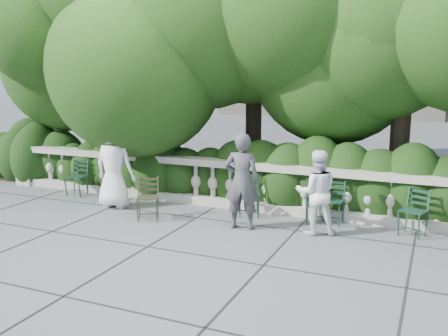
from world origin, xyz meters
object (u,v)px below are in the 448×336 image
at_px(chair_d, 249,218).
at_px(person_casual_man, 316,192).
at_px(person_businessman, 114,165).
at_px(chair_a, 74,197).
at_px(person_woman_grey, 242,181).
at_px(chair_e, 329,226).
at_px(chair_f, 408,238).
at_px(chair_c, 317,225).
at_px(chair_weathered, 148,222).

bearing_deg(chair_d, person_casual_man, -39.21).
bearing_deg(person_businessman, chair_a, -13.89).
height_order(chair_a, person_businessman, person_businessman).
distance_m(chair_d, person_woman_grey, 1.09).
height_order(chair_d, chair_e, same).
bearing_deg(chair_d, person_businessman, 163.60).
height_order(chair_f, person_businessman, person_businessman).
height_order(chair_d, chair_f, same).
height_order(chair_f, person_casual_man, person_casual_man).
xyz_separation_m(chair_d, chair_f, (2.93, 0.02, 0.00)).
bearing_deg(person_businessman, chair_d, -174.05).
relative_size(chair_c, chair_e, 1.00).
relative_size(chair_a, person_casual_man, 0.56).
height_order(chair_c, person_casual_man, person_casual_man).
bearing_deg(chair_weathered, chair_d, 3.64).
xyz_separation_m(person_woman_grey, person_casual_man, (1.30, 0.23, -0.13)).
bearing_deg(person_businessman, chair_weathered, 150.64).
bearing_deg(chair_f, person_casual_man, -144.73).
distance_m(chair_e, person_woman_grey, 1.87).
distance_m(person_businessman, person_woman_grey, 3.01).
relative_size(chair_d, chair_e, 1.00).
height_order(chair_c, chair_f, same).
relative_size(chair_c, person_casual_man, 0.56).
xyz_separation_m(chair_a, chair_e, (5.83, 0.14, 0.00)).
height_order(chair_a, person_woman_grey, person_woman_grey).
relative_size(chair_d, person_woman_grey, 0.48).
relative_size(chair_c, person_woman_grey, 0.48).
bearing_deg(person_casual_man, chair_a, -25.30).
bearing_deg(person_casual_man, person_woman_grey, -11.13).
bearing_deg(person_woman_grey, person_casual_man, 178.29).
distance_m(chair_e, chair_weathered, 3.43).
xyz_separation_m(chair_c, chair_d, (-1.31, -0.10, 0.00)).
bearing_deg(person_businessman, chair_e, -174.59).
relative_size(chair_a, chair_d, 1.00).
bearing_deg(chair_c, chair_e, -7.65).
bearing_deg(person_businessman, chair_c, -174.77).
bearing_deg(chair_a, chair_weathered, -25.94).
bearing_deg(person_casual_man, chair_d, -37.52).
relative_size(chair_f, person_casual_man, 0.56).
bearing_deg(chair_d, chair_c, -18.72).
bearing_deg(chair_c, chair_f, -19.82).
bearing_deg(chair_c, person_businessman, 168.89).
xyz_separation_m(chair_d, person_woman_grey, (0.09, -0.64, 0.88)).
distance_m(chair_a, person_woman_grey, 4.51).
bearing_deg(person_casual_man, chair_e, -126.24).
xyz_separation_m(chair_c, chair_e, (0.23, 0.04, 0.00)).
xyz_separation_m(chair_f, chair_weathered, (-4.63, -1.01, 0.00)).
relative_size(chair_a, chair_c, 1.00).
relative_size(chair_a, chair_e, 1.00).
bearing_deg(chair_weathered, chair_c, -6.80).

